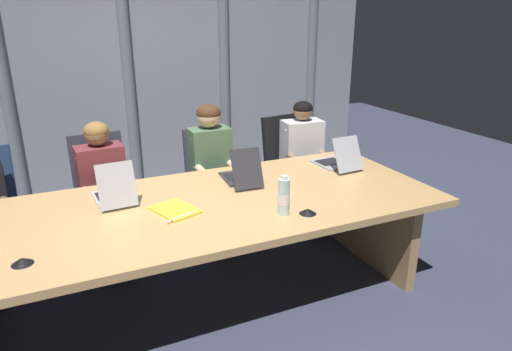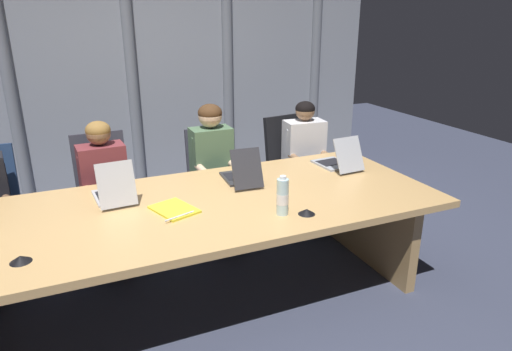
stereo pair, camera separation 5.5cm
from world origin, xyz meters
name	(u,v)px [view 1 (the left image)]	position (x,y,z in m)	size (l,w,h in m)	color
ground_plane	(198,298)	(0.00, 0.00, 0.00)	(11.43, 11.43, 0.00)	#383D51
conference_table	(195,226)	(0.00, 0.00, 0.58)	(3.39, 1.32, 0.73)	tan
curtain_backdrop	(124,60)	(0.00, 2.31, 1.47)	(5.71, 0.17, 2.95)	gray
laptop_left_mid	(114,193)	(-0.47, 0.29, 0.79)	(0.27, 0.41, 0.30)	#BCBCC1
laptop_center	(241,175)	(0.46, 0.28, 0.79)	(0.25, 0.44, 0.29)	#2D2D33
laptop_right_mid	(336,161)	(1.32, 0.28, 0.78)	(0.27, 0.43, 0.28)	#A8ADB7
office_chair_left_mid	(106,210)	(-0.47, 1.02, 0.37)	(0.60, 0.60, 0.99)	#2D2D38
office_chair_center	(213,194)	(0.48, 1.01, 0.35)	(0.60, 0.60, 0.93)	#2D2D38
office_chair_right_mid	(291,180)	(1.31, 1.02, 0.37)	(0.60, 0.61, 0.99)	black
person_left_mid	(105,185)	(-0.47, 0.85, 0.65)	(0.40, 0.56, 1.14)	brown
person_center	(213,165)	(0.44, 0.86, 0.69)	(0.36, 0.55, 1.21)	#4C6B4C
person_right_mid	(306,156)	(1.37, 0.85, 0.66)	(0.42, 0.57, 1.16)	silver
water_bottle_primary	(284,197)	(0.48, -0.37, 0.85)	(0.08, 0.08, 0.26)	silver
conference_mic_left_side	(22,261)	(-1.02, -0.36, 0.75)	(0.11, 0.11, 0.04)	black
conference_mic_middle	(308,211)	(0.62, -0.43, 0.75)	(0.11, 0.11, 0.04)	black
spiral_notepad	(175,210)	(-0.14, -0.05, 0.74)	(0.31, 0.36, 0.03)	yellow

